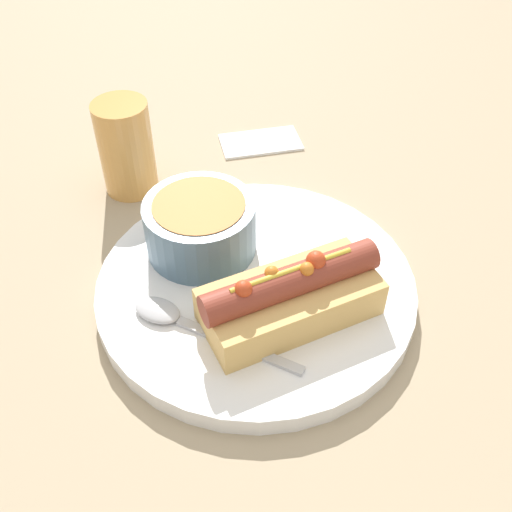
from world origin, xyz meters
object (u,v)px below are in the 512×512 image
object	(u,v)px
hot_dog	(289,297)
soup_bowl	(200,224)
drinking_glass	(126,148)
spoon	(179,320)

from	to	relation	value
hot_dog	soup_bowl	xyz separation A→B (m)	(-0.02, 0.12, 0.01)
hot_dog	drinking_glass	bearing A→B (deg)	103.28
spoon	soup_bowl	bearing A→B (deg)	-71.16
hot_dog	soup_bowl	bearing A→B (deg)	107.13
hot_dog	spoon	world-z (taller)	hot_dog
hot_dog	drinking_glass	size ratio (longest dim) A/B	1.51
hot_dog	drinking_glass	xyz separation A→B (m)	(-0.02, 0.27, 0.01)
drinking_glass	spoon	bearing A→B (deg)	-105.69
soup_bowl	spoon	xyz separation A→B (m)	(-0.07, -0.07, -0.03)
hot_dog	soup_bowl	world-z (taller)	hot_dog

